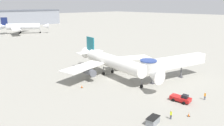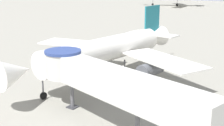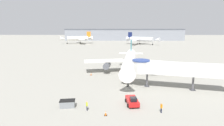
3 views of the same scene
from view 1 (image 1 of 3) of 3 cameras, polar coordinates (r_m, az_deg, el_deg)
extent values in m
plane|color=gray|center=(59.71, 0.08, -3.99)|extent=(800.00, 800.00, 0.00)
cylinder|color=white|center=(59.83, 0.50, 0.28)|extent=(6.06, 22.59, 3.51)
cone|color=white|center=(49.61, 10.77, -3.16)|extent=(3.93, 4.23, 3.51)
cone|color=white|center=(69.78, -5.72, 2.36)|extent=(4.09, 5.63, 3.51)
cube|color=white|center=(57.80, -7.48, -1.02)|extent=(13.44, 7.44, 0.22)
cube|color=white|center=(66.96, 4.63, 1.30)|extent=(13.64, 9.87, 0.22)
cube|color=#19707F|center=(68.94, -5.67, 4.88)|extent=(0.71, 4.09, 4.56)
cube|color=white|center=(69.87, -5.85, 2.89)|extent=(8.91, 3.84, 0.18)
cylinder|color=#565960|center=(57.58, -5.94, -2.30)|extent=(2.39, 4.28, 1.93)
cylinder|color=#565960|center=(65.69, 4.68, -0.07)|extent=(2.39, 4.28, 1.93)
cylinder|color=#4C4C51|center=(52.84, 7.74, -5.05)|extent=(0.18, 0.18, 2.02)
cylinder|color=black|center=(53.19, 7.70, -6.06)|extent=(0.36, 0.92, 0.90)
cylinder|color=#4C4C51|center=(61.86, -2.25, -1.89)|extent=(0.22, 0.22, 2.02)
cylinder|color=black|center=(62.17, -2.24, -2.78)|extent=(0.50, 0.94, 0.90)
cylinder|color=#4C4C51|center=(63.64, 0.09, -1.39)|extent=(0.22, 0.22, 2.02)
cylinder|color=black|center=(63.93, 0.09, -2.26)|extent=(0.50, 0.94, 0.90)
cube|color=silver|center=(60.79, 16.59, 0.30)|extent=(19.44, 7.31, 2.80)
cylinder|color=silver|center=(54.41, 9.43, -0.97)|extent=(3.90, 3.90, 2.80)
cylinder|color=navy|center=(54.01, 9.50, 0.61)|extent=(4.10, 4.09, 0.30)
cylinder|color=#56565B|center=(56.26, 10.53, -3.72)|extent=(0.44, 0.44, 3.26)
cube|color=#333338|center=(56.78, 10.46, -5.22)|extent=(1.10, 1.10, 0.12)
cylinder|color=#56565B|center=(62.97, 17.62, -2.14)|extent=(0.44, 0.44, 3.26)
cube|color=#333338|center=(63.43, 17.51, -3.50)|extent=(1.10, 1.10, 0.12)
cube|color=red|center=(47.92, 17.45, -8.81)|extent=(2.31, 4.28, 0.73)
cube|color=black|center=(47.35, 18.55, -8.29)|extent=(1.24, 1.26, 0.66)
cylinder|color=black|center=(46.89, 18.24, -9.91)|extent=(0.37, 0.67, 0.64)
cylinder|color=black|center=(48.52, 19.10, -9.12)|extent=(0.37, 0.67, 0.64)
cylinder|color=black|center=(47.64, 15.70, -9.29)|extent=(0.37, 0.67, 0.64)
cylinder|color=black|center=(49.25, 16.64, -8.54)|extent=(0.37, 0.67, 0.64)
cube|color=gray|center=(38.57, 10.64, -14.61)|extent=(2.66, 1.75, 1.20)
cube|color=black|center=(38.26, 10.68, -13.78)|extent=(2.82, 1.85, 0.08)
cube|color=black|center=(42.80, 19.37, -12.97)|extent=(0.46, 0.46, 0.04)
cone|color=orange|center=(42.62, 19.42, -12.52)|extent=(0.32, 0.32, 0.72)
cylinder|color=white|center=(42.59, 19.43, -12.41)|extent=(0.18, 0.18, 0.09)
cube|color=black|center=(53.57, -7.88, -6.41)|extent=(0.48, 0.48, 0.04)
cone|color=orange|center=(53.43, -7.89, -6.02)|extent=(0.33, 0.33, 0.75)
cylinder|color=white|center=(53.40, -7.89, -5.93)|extent=(0.18, 0.18, 0.09)
cube|color=black|center=(69.25, 7.06, -1.37)|extent=(0.41, 0.41, 0.04)
cone|color=orange|center=(69.16, 7.07, -1.10)|extent=(0.28, 0.28, 0.65)
cylinder|color=white|center=(69.13, 7.08, -1.04)|extent=(0.16, 0.16, 0.08)
cylinder|color=#1E2338|center=(50.54, 23.15, -8.43)|extent=(0.12, 0.12, 0.81)
cylinder|color=#1E2338|center=(50.54, 22.96, -8.41)|extent=(0.12, 0.12, 0.81)
cube|color=orange|center=(50.27, 23.14, -7.66)|extent=(0.29, 0.37, 0.64)
sphere|color=tan|center=(50.12, 23.19, -7.20)|extent=(0.22, 0.22, 0.22)
cylinder|color=#1E2338|center=(40.78, 14.98, -13.46)|extent=(0.12, 0.12, 0.80)
cylinder|color=#1E2338|center=(40.76, 15.22, -13.49)|extent=(0.12, 0.12, 0.80)
cube|color=#D1E019|center=(40.44, 15.17, -12.58)|extent=(0.30, 0.36, 0.63)
sphere|color=tan|center=(40.25, 15.21, -12.05)|extent=(0.22, 0.22, 0.22)
cylinder|color=silver|center=(162.09, -22.14, 8.84)|extent=(20.10, 15.13, 3.99)
cone|color=silver|center=(159.80, -16.99, 9.21)|extent=(5.86, 5.74, 3.99)
cone|color=silver|center=(164.95, -26.30, 8.48)|extent=(7.19, 6.62, 3.99)
cube|color=silver|center=(153.97, -23.81, 8.13)|extent=(8.64, 14.94, 0.22)
cube|color=silver|center=(171.54, -22.47, 8.86)|extent=(14.19, 12.78, 0.22)
cube|color=#141E4C|center=(164.59, -26.35, 9.73)|extent=(3.59, 2.48, 5.19)
cube|color=silver|center=(164.97, -26.43, 8.71)|extent=(7.69, 9.60, 0.18)
cylinder|color=#4C4C51|center=(160.59, -18.26, 8.01)|extent=(0.18, 0.18, 2.29)
cylinder|color=black|center=(160.73, -18.23, 7.60)|extent=(1.06, 0.82, 1.10)
cylinder|color=#4C4C51|center=(161.22, -23.09, 7.58)|extent=(0.22, 0.22, 2.29)
cylinder|color=black|center=(161.35, -23.05, 7.18)|extent=(1.14, 0.94, 1.10)
cylinder|color=#4C4C51|center=(164.70, -22.83, 7.75)|extent=(0.22, 0.22, 2.29)
cylinder|color=black|center=(164.83, -22.79, 7.35)|extent=(1.14, 0.94, 1.10)
camera|label=2|loc=(66.05, 41.09, 6.79)|focal=50.00mm
camera|label=3|loc=(37.69, 59.58, -1.99)|focal=28.00mm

